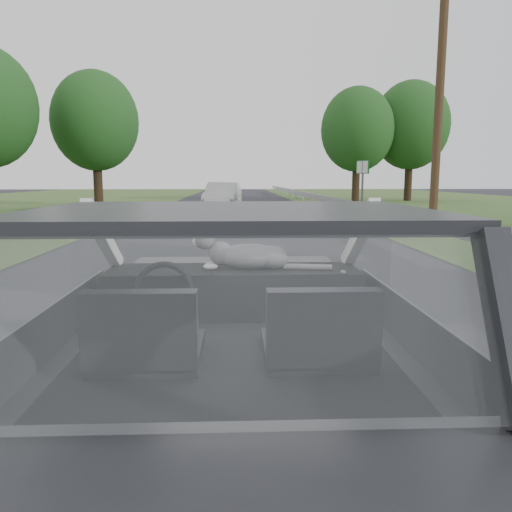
{
  "coord_description": "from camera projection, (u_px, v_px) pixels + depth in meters",
  "views": [
    {
      "loc": [
        0.02,
        -2.5,
        1.57
      ],
      "look_at": [
        0.14,
        0.59,
        1.08
      ],
      "focal_mm": 35.0,
      "sensor_mm": 36.0,
      "label": 1
    }
  ],
  "objects": [
    {
      "name": "driver_seat",
      "position": [
        145.0,
        331.0,
        2.27
      ],
      "size": [
        0.5,
        0.72,
        0.42
      ],
      "primitive_type": "cube",
      "color": "black",
      "rests_on": "subject_car"
    },
    {
      "name": "ground",
      "position": [
        234.0,
        470.0,
        2.71
      ],
      "size": [
        140.0,
        140.0,
        0.0
      ],
      "primitive_type": "plane",
      "color": "#2F2F33",
      "rests_on": "ground"
    },
    {
      "name": "steering_wheel",
      "position": [
        164.0,
        292.0,
        2.88
      ],
      "size": [
        0.36,
        0.36,
        0.04
      ],
      "primitive_type": "torus",
      "color": "black",
      "rests_on": "dashboard"
    },
    {
      "name": "tree_3",
      "position": [
        410.0,
        143.0,
        34.29
      ],
      "size": [
        6.73,
        6.73,
        7.91
      ],
      "primitive_type": null,
      "rotation": [
        0.0,
        0.0,
        0.36
      ],
      "color": "#1E4C1E",
      "rests_on": "ground"
    },
    {
      "name": "utility_pole",
      "position": [
        439.0,
        102.0,
        13.92
      ],
      "size": [
        0.3,
        0.3,
        7.34
      ],
      "primitive_type": "cylinder",
      "rotation": [
        0.0,
        0.0,
        -0.33
      ],
      "color": "#403122",
      "rests_on": "ground"
    },
    {
      "name": "tree_6",
      "position": [
        96.0,
        141.0,
        27.88
      ],
      "size": [
        5.32,
        5.32,
        7.25
      ],
      "primitive_type": null,
      "rotation": [
        0.0,
        0.0,
        -0.12
      ],
      "color": "#1E4C1E",
      "rests_on": "ground"
    },
    {
      "name": "tree_2",
      "position": [
        357.0,
        146.0,
        33.16
      ],
      "size": [
        5.97,
        5.97,
        7.32
      ],
      "primitive_type": null,
      "rotation": [
        0.0,
        0.0,
        0.28
      ],
      "color": "#1E4C1E",
      "rests_on": "ground"
    },
    {
      "name": "subject_car",
      "position": [
        233.0,
        342.0,
        2.6
      ],
      "size": [
        1.8,
        4.0,
        1.45
      ],
      "primitive_type": "cube",
      "color": "#232427",
      "rests_on": "ground"
    },
    {
      "name": "highway_sign",
      "position": [
        362.0,
        188.0,
        20.81
      ],
      "size": [
        0.36,
        0.9,
        2.3
      ],
      "primitive_type": "cube",
      "rotation": [
        0.0,
        0.0,
        0.3
      ],
      "color": "#186625",
      "rests_on": "ground"
    },
    {
      "name": "guardrail",
      "position": [
        404.0,
        217.0,
        12.67
      ],
      "size": [
        0.05,
        90.0,
        0.32
      ],
      "primitive_type": "cube",
      "color": "#9B9B9B",
      "rests_on": "ground"
    },
    {
      "name": "passenger_seat",
      "position": [
        319.0,
        329.0,
        2.3
      ],
      "size": [
        0.5,
        0.72,
        0.42
      ],
      "primitive_type": "cube",
      "color": "black",
      "rests_on": "subject_car"
    },
    {
      "name": "cat",
      "position": [
        250.0,
        255.0,
        3.14
      ],
      "size": [
        0.64,
        0.24,
        0.28
      ],
      "primitive_type": "ellipsoid",
      "rotation": [
        0.0,
        0.0,
        -0.08
      ],
      "color": "slate",
      "rests_on": "dashboard"
    },
    {
      "name": "dashboard",
      "position": [
        233.0,
        291.0,
        3.2
      ],
      "size": [
        1.58,
        0.45,
        0.3
      ],
      "primitive_type": "cube",
      "color": "black",
      "rests_on": "subject_car"
    },
    {
      "name": "other_car",
      "position": [
        223.0,
        197.0,
        24.09
      ],
      "size": [
        2.06,
        4.33,
        1.38
      ],
      "primitive_type": "imported",
      "rotation": [
        0.0,
        0.0,
        -0.1
      ],
      "color": "silver",
      "rests_on": "ground"
    }
  ]
}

